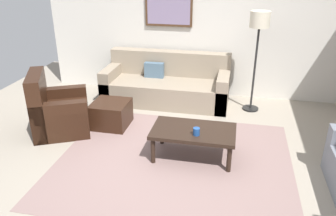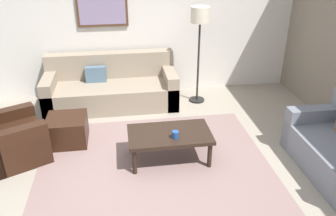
{
  "view_description": "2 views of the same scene",
  "coord_description": "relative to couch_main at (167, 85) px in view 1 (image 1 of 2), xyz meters",
  "views": [
    {
      "loc": [
        0.71,
        -3.73,
        2.46
      ],
      "look_at": [
        -0.14,
        0.25,
        0.65
      ],
      "focal_mm": 35.86,
      "sensor_mm": 36.0,
      "label": 1
    },
    {
      "loc": [
        -0.37,
        -3.67,
        2.72
      ],
      "look_at": [
        0.25,
        0.46,
        0.63
      ],
      "focal_mm": 36.45,
      "sensor_mm": 36.0,
      "label": 2
    }
  ],
  "objects": [
    {
      "name": "ground_plane",
      "position": [
        0.54,
        -2.08,
        -0.29
      ],
      "size": [
        8.0,
        8.0,
        0.0
      ],
      "primitive_type": "plane",
      "color": "gray"
    },
    {
      "name": "rear_partition",
      "position": [
        0.54,
        0.52,
        1.11
      ],
      "size": [
        6.0,
        0.12,
        2.8
      ],
      "primitive_type": "cube",
      "color": "silver",
      "rests_on": "ground_plane"
    },
    {
      "name": "area_rug",
      "position": [
        0.54,
        -2.08,
        -0.29
      ],
      "size": [
        3.06,
        2.65,
        0.01
      ],
      "primitive_type": "cube",
      "color": "gray",
      "rests_on": "ground_plane"
    },
    {
      "name": "couch_main",
      "position": [
        0.0,
        0.0,
        0.0
      ],
      "size": [
        2.29,
        0.95,
        0.88
      ],
      "color": "gray",
      "rests_on": "ground_plane"
    },
    {
      "name": "armchair_leather",
      "position": [
        -1.39,
        -1.62,
        0.01
      ],
      "size": [
        1.07,
        1.07,
        0.95
      ],
      "color": "black",
      "rests_on": "ground_plane"
    },
    {
      "name": "ottoman",
      "position": [
        -0.65,
        -1.26,
        -0.09
      ],
      "size": [
        0.56,
        0.56,
        0.4
      ],
      "primitive_type": "cube",
      "color": "black",
      "rests_on": "ground_plane"
    },
    {
      "name": "coffee_table",
      "position": [
        0.77,
        -1.91,
        0.06
      ],
      "size": [
        1.1,
        0.64,
        0.41
      ],
      "color": "black",
      "rests_on": "ground_plane"
    },
    {
      "name": "cup",
      "position": [
        0.82,
        -2.05,
        0.16
      ],
      "size": [
        0.09,
        0.09,
        0.1
      ],
      "primitive_type": "cylinder",
      "color": "#1E478C",
      "rests_on": "coffee_table"
    },
    {
      "name": "lamp_standing",
      "position": [
        1.55,
        -0.14,
        1.11
      ],
      "size": [
        0.32,
        0.32,
        1.71
      ],
      "color": "black",
      "rests_on": "ground_plane"
    },
    {
      "name": "framed_artwork",
      "position": [
        -0.06,
        0.43,
        1.28
      ],
      "size": [
        0.88,
        0.04,
        0.54
      ],
      "color": "#472D1C"
    }
  ]
}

